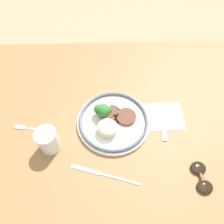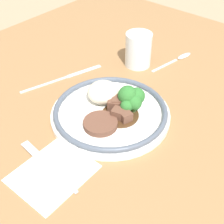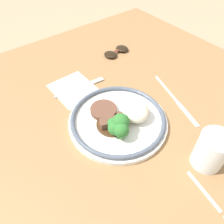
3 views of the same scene
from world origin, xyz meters
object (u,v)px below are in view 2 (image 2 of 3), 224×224
fork (43,161)px  spoon (179,58)px  plate (112,109)px  juice_glass (138,51)px  knife (66,77)px

fork → spoon: (0.51, 0.00, -0.00)m
plate → fork: 0.19m
juice_glass → spoon: juice_glass is taller
fork → knife: (0.23, 0.18, -0.00)m
fork → knife: size_ratio=0.76×
spoon → fork: bearing=-169.7°
plate → juice_glass: size_ratio=2.88×
juice_glass → spoon: bearing=-35.7°
plate → juice_glass: (0.22, 0.09, 0.02)m
plate → fork: size_ratio=1.56×
knife → spoon: bearing=-15.6°
plate → knife: bearing=79.3°
fork → plate: bearing=-88.3°
spoon → plate: bearing=-167.4°
plate → knife: size_ratio=1.18×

